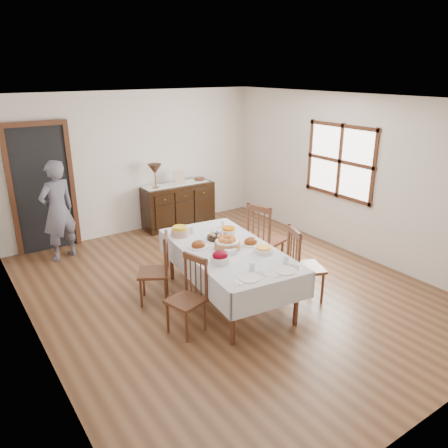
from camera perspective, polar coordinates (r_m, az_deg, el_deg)
ground at (r=6.27m, az=0.52°, el=-8.46°), size 6.00×6.00×0.00m
room_shell at (r=5.95m, az=-2.93°, el=6.87°), size 5.02×6.02×2.65m
dining_table at (r=5.72m, az=0.51°, el=-4.02°), size 1.35×2.29×0.75m
chair_left_near at (r=5.16m, az=-4.64°, el=-9.22°), size 0.47×0.47×0.92m
chair_left_far at (r=5.82m, az=-8.74°, el=-5.77°), size 0.54×0.54×0.94m
chair_right_near at (r=5.87m, az=10.22°, el=-5.19°), size 0.55×0.55×1.02m
chair_right_far at (r=6.60m, az=5.23°, el=-1.80°), size 0.56×0.56×1.09m
sideboard at (r=8.61m, az=-5.96°, el=2.44°), size 1.41×0.51×0.84m
person at (r=7.42m, az=-20.94°, el=2.03°), size 0.63×0.51×1.74m
bread_basket at (r=5.63m, az=0.41°, el=-2.58°), size 0.33×0.33×0.17m
egg_basket at (r=5.97m, az=-0.97°, el=-1.67°), size 0.26×0.26×0.10m
ham_platter_a at (r=5.71m, az=-3.37°, el=-2.77°), size 0.27×0.27×0.11m
ham_platter_b at (r=5.81m, az=3.53°, el=-2.37°), size 0.28×0.28×0.11m
beet_bowl at (r=5.25m, az=-0.49°, el=-4.40°), size 0.24×0.24×0.15m
carrot_bowl at (r=6.19m, az=0.60°, el=-0.84°), size 0.22×0.22×0.08m
pineapple_bowl at (r=6.12m, az=-5.78°, el=-0.97°), size 0.25×0.25×0.13m
casserole_dish at (r=5.57m, az=5.19°, el=-3.35°), size 0.26×0.26×0.08m
butter_dish at (r=5.48m, az=0.87°, el=-3.66°), size 0.15×0.11×0.07m
setting_left at (r=4.95m, az=3.40°, el=-6.55°), size 0.43×0.31×0.10m
setting_right at (r=5.16m, az=7.93°, el=-5.58°), size 0.43×0.31×0.10m
glass_far_a at (r=6.19m, az=-4.20°, el=-0.77°), size 0.06×0.06×0.10m
glass_far_b at (r=6.42m, az=-0.13°, el=0.04°), size 0.06×0.06×0.10m
runner at (r=8.50m, az=-6.28°, el=5.20°), size 1.30×0.35×0.01m
table_lamp at (r=8.18m, az=-9.03°, el=7.01°), size 0.26×0.26×0.46m
picture_frame at (r=8.42m, az=-5.86°, el=6.02°), size 0.22×0.08×0.28m
deco_bowl at (r=8.76m, az=-3.24°, el=5.87°), size 0.20×0.20×0.06m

